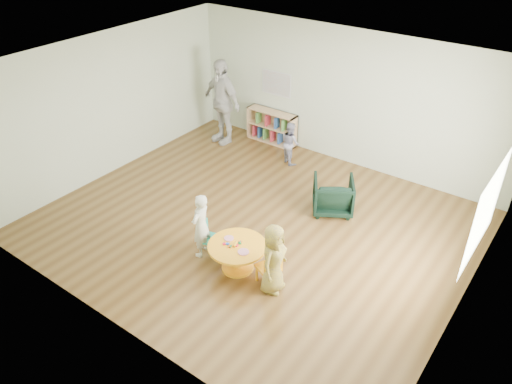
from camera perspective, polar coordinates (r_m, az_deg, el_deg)
room at (r=7.83m, az=-0.02°, el=7.67°), size 7.10×7.00×2.80m
activity_table at (r=7.66m, az=-2.16°, el=-6.90°), size 0.90×0.90×0.49m
kid_chair_left at (r=8.01m, az=-5.52°, el=-5.16°), size 0.35×0.35×0.56m
kid_chair_right at (r=7.38m, az=1.60°, el=-8.69°), size 0.41×0.41×0.58m
bookshelf at (r=11.44m, az=1.84°, el=7.49°), size 1.20×0.30×0.75m
alphabet_poster at (r=11.15m, az=2.36°, el=12.29°), size 0.74×0.01×0.54m
armchair at (r=9.05m, az=8.80°, el=-0.37°), size 0.97×0.97×0.65m
child_left at (r=7.85m, az=-6.32°, el=-3.83°), size 0.32×0.43×1.10m
child_right at (r=7.16m, az=2.00°, el=-7.64°), size 0.43×0.59×1.12m
toddler at (r=10.51m, az=3.95°, el=5.62°), size 0.55×0.51×0.91m
adult_caretaker at (r=11.25m, az=-3.94°, el=10.28°), size 1.19×0.69×1.92m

